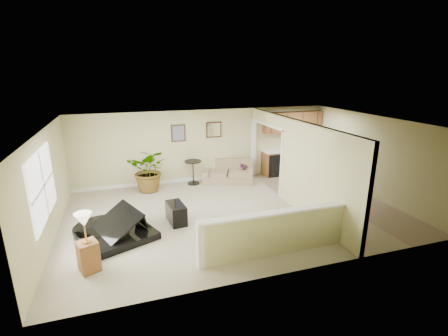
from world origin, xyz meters
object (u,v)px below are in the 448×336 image
object	(u,v)px
loveseat	(228,170)
piano	(114,212)
piano_bench	(176,213)
accent_table	(193,169)
small_plant	(244,173)
lamp_stand	(87,247)
palm_plant	(150,170)

from	to	relation	value
loveseat	piano	bearing A→B (deg)	-117.94
piano_bench	accent_table	size ratio (longest dim) A/B	0.91
piano	loveseat	size ratio (longest dim) A/B	1.05
loveseat	small_plant	distance (m)	0.60
piano_bench	lamp_stand	world-z (taller)	lamp_stand
palm_plant	lamp_stand	distance (m)	4.42
lamp_stand	piano	bearing A→B (deg)	68.93
small_plant	lamp_stand	bearing A→B (deg)	-138.92
piano_bench	accent_table	xyz separation A→B (m)	(1.07, 2.78, 0.28)
small_plant	piano_bench	bearing A→B (deg)	-137.23
piano	lamp_stand	xyz separation A→B (m)	(-0.50, -1.29, -0.09)
piano_bench	loveseat	world-z (taller)	loveseat
small_plant	accent_table	bearing A→B (deg)	176.98
piano	small_plant	world-z (taller)	piano
palm_plant	small_plant	xyz separation A→B (m)	(3.30, 0.15, -0.45)
piano	piano_bench	world-z (taller)	piano
small_plant	lamp_stand	distance (m)	6.50
loveseat	accent_table	bearing A→B (deg)	-157.74
accent_table	lamp_stand	world-z (taller)	lamp_stand
piano	lamp_stand	distance (m)	1.38
piano	small_plant	distance (m)	5.32
piano_bench	small_plant	distance (m)	3.95
piano_bench	loveseat	distance (m)	3.61
lamp_stand	accent_table	bearing A→B (deg)	54.91
loveseat	lamp_stand	bearing A→B (deg)	-111.40
accent_table	palm_plant	bearing A→B (deg)	-170.64
piano	lamp_stand	size ratio (longest dim) A/B	1.79
piano	palm_plant	size ratio (longest dim) A/B	1.37
palm_plant	lamp_stand	bearing A→B (deg)	-111.11
loveseat	accent_table	xyz separation A→B (m)	(-1.25, 0.03, 0.16)
piano	lamp_stand	bearing A→B (deg)	-133.62
piano_bench	palm_plant	world-z (taller)	palm_plant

